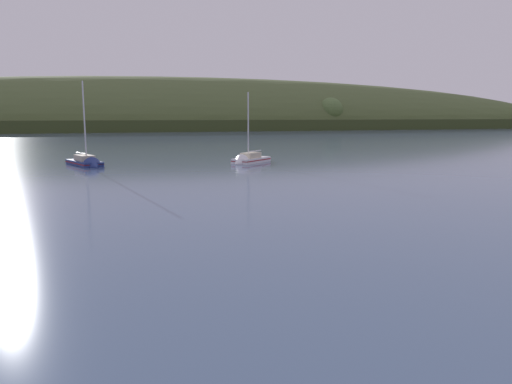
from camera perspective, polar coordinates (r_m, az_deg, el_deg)
name	(u,v)px	position (r m, az deg, el deg)	size (l,w,h in m)	color
far_shoreline_hill	(181,128)	(247.81, -8.67, 7.37)	(587.50, 139.49, 49.58)	#35401E
sailboat_far_left	(87,164)	(66.38, -18.96, 3.06)	(5.58, 8.41, 11.77)	navy
sailboat_outer_reach	(248,161)	(66.71, -0.94, 3.59)	(6.78, 6.78, 10.54)	white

